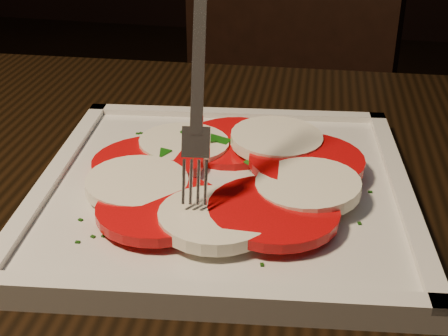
{
  "coord_description": "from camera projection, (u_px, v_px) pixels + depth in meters",
  "views": [
    {
      "loc": [
        -0.1,
        -0.69,
        1.02
      ],
      "look_at": [
        -0.19,
        -0.24,
        0.78
      ],
      "focal_mm": 50.0,
      "sensor_mm": 36.0,
      "label": 1
    }
  ],
  "objects": [
    {
      "name": "caprese_salad",
      "position": [
        224.0,
        173.0,
        0.52
      ],
      "size": [
        0.24,
        0.24,
        0.03
      ],
      "color": "red",
      "rests_on": "plate"
    },
    {
      "name": "table",
      "position": [
        323.0,
        332.0,
        0.53
      ],
      "size": [
        1.24,
        0.87,
        0.75
      ],
      "rotation": [
        0.0,
        0.0,
        0.06
      ],
      "color": "black",
      "rests_on": "ground"
    },
    {
      "name": "chair",
      "position": [
        262.0,
        133.0,
        1.18
      ],
      "size": [
        0.52,
        0.52,
        0.93
      ],
      "rotation": [
        0.0,
        0.0,
        -0.28
      ],
      "color": "black",
      "rests_on": "ground"
    },
    {
      "name": "fork",
      "position": [
        200.0,
        72.0,
        0.46
      ],
      "size": [
        0.04,
        0.09,
        0.17
      ],
      "primitive_type": null,
      "rotation": [
        0.0,
        0.0,
        0.13
      ],
      "color": "white",
      "rests_on": "caprese_salad"
    },
    {
      "name": "plate",
      "position": [
        224.0,
        191.0,
        0.53
      ],
      "size": [
        0.35,
        0.35,
        0.01
      ],
      "primitive_type": "cube",
      "rotation": [
        0.0,
        0.0,
        0.13
      ],
      "color": "silver",
      "rests_on": "table"
    }
  ]
}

